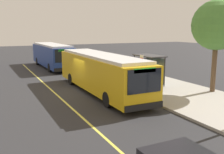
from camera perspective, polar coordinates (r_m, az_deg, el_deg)
ground_plane at (r=20.56m, az=-6.45°, el=-2.98°), size 120.00×120.00×0.00m
sidewalk_curb at (r=23.20m, az=7.62°, el=-1.26°), size 44.00×6.40×0.15m
lane_stripe_center at (r=19.95m, az=-12.42°, el=-3.57°), size 36.00×0.14×0.01m
transit_bus_main at (r=19.55m, az=-2.62°, el=1.21°), size 12.22×2.63×2.95m
transit_bus_second at (r=33.27m, az=-13.11°, el=4.81°), size 11.19×2.79×2.95m
bus_shelter at (r=22.23m, az=8.27°, el=3.03°), size 2.90×1.60×2.48m
waiting_bench at (r=22.37m, az=7.80°, el=-0.25°), size 1.60×0.48×0.95m
route_sign_post at (r=19.02m, az=6.57°, el=1.93°), size 0.44×0.08×2.80m
pedestrian_commuter at (r=21.89m, az=5.16°, el=0.86°), size 0.24×0.40×1.69m
street_tree_near_shelter at (r=20.44m, az=22.19°, el=10.51°), size 3.63×3.63×6.74m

